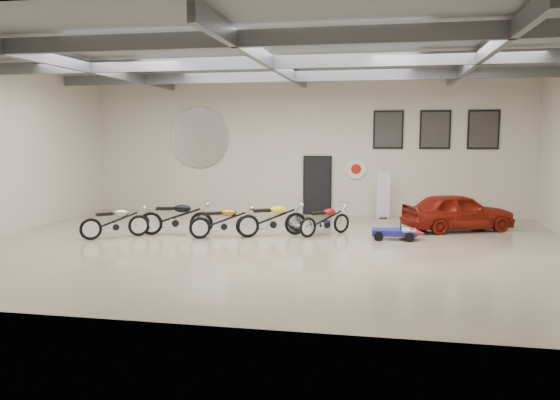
% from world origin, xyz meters
% --- Properties ---
extents(floor, '(16.00, 12.00, 0.01)m').
position_xyz_m(floor, '(0.00, 0.00, 0.00)').
color(floor, tan).
rests_on(floor, ground).
extents(ceiling, '(16.00, 12.00, 0.01)m').
position_xyz_m(ceiling, '(0.00, 0.00, 5.00)').
color(ceiling, slate).
rests_on(ceiling, back_wall).
extents(back_wall, '(16.00, 0.02, 5.00)m').
position_xyz_m(back_wall, '(0.00, 6.00, 2.50)').
color(back_wall, beige).
rests_on(back_wall, floor).
extents(ceiling_beams, '(15.80, 11.80, 0.32)m').
position_xyz_m(ceiling_beams, '(0.00, 0.00, 4.75)').
color(ceiling_beams, '#5B5D63').
rests_on(ceiling_beams, ceiling).
extents(door, '(0.92, 0.08, 2.10)m').
position_xyz_m(door, '(0.50, 5.95, 1.05)').
color(door, black).
rests_on(door, back_wall).
extents(logo_plaque, '(2.30, 0.06, 1.16)m').
position_xyz_m(logo_plaque, '(-4.00, 5.95, 2.80)').
color(logo_plaque, silver).
rests_on(logo_plaque, back_wall).
extents(poster_left, '(1.05, 0.08, 1.35)m').
position_xyz_m(poster_left, '(3.00, 5.96, 3.10)').
color(poster_left, black).
rests_on(poster_left, back_wall).
extents(poster_mid, '(1.05, 0.08, 1.35)m').
position_xyz_m(poster_mid, '(4.60, 5.96, 3.10)').
color(poster_mid, black).
rests_on(poster_mid, back_wall).
extents(poster_right, '(1.05, 0.08, 1.35)m').
position_xyz_m(poster_right, '(6.20, 5.96, 3.10)').
color(poster_right, black).
rests_on(poster_right, back_wall).
extents(oil_sign, '(0.72, 0.10, 0.72)m').
position_xyz_m(oil_sign, '(1.90, 5.95, 1.70)').
color(oil_sign, white).
rests_on(oil_sign, back_wall).
extents(banner_stand, '(0.49, 0.27, 1.69)m').
position_xyz_m(banner_stand, '(2.88, 5.50, 0.85)').
color(banner_stand, white).
rests_on(banner_stand, floor).
extents(motorcycle_silver, '(1.87, 1.63, 0.99)m').
position_xyz_m(motorcycle_silver, '(-4.62, 0.37, 0.50)').
color(motorcycle_silver, silver).
rests_on(motorcycle_silver, floor).
extents(motorcycle_black, '(2.20, 1.02, 1.10)m').
position_xyz_m(motorcycle_black, '(-3.09, 1.14, 0.55)').
color(motorcycle_black, silver).
rests_on(motorcycle_black, floor).
extents(motorcycle_gold, '(1.97, 1.38, 0.99)m').
position_xyz_m(motorcycle_gold, '(-1.62, 1.02, 0.50)').
color(motorcycle_gold, silver).
rests_on(motorcycle_gold, floor).
extents(motorcycle_yellow, '(2.11, 1.53, 1.07)m').
position_xyz_m(motorcycle_yellow, '(-0.29, 1.48, 0.53)').
color(motorcycle_yellow, silver).
rests_on(motorcycle_yellow, floor).
extents(motorcycle_red, '(1.67, 1.68, 0.94)m').
position_xyz_m(motorcycle_red, '(1.21, 1.93, 0.47)').
color(motorcycle_red, silver).
rests_on(motorcycle_red, floor).
extents(go_kart, '(1.49, 0.68, 0.54)m').
position_xyz_m(go_kart, '(3.30, 1.62, 0.27)').
color(go_kart, navy).
rests_on(go_kart, floor).
extents(vintage_car, '(2.56, 3.66, 1.16)m').
position_xyz_m(vintage_car, '(5.14, 3.49, 0.58)').
color(vintage_car, maroon).
rests_on(vintage_car, floor).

